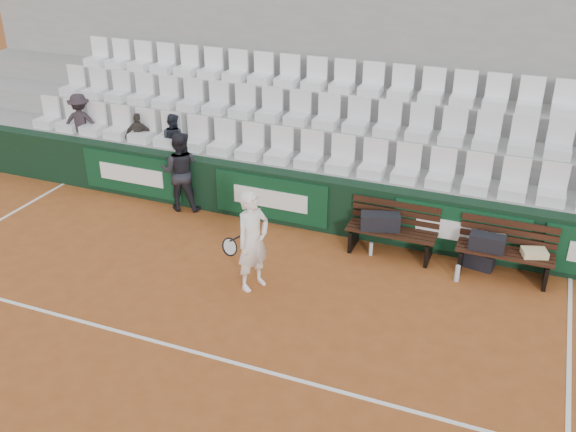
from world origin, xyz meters
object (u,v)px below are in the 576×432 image
object	(u,v)px
spectator_a	(78,102)
spectator_b	(137,116)
sports_bag_left	(380,221)
sports_bag_ground	(480,259)
bench_left	(391,242)
sports_bag_right	(487,242)
bench_right	(503,264)
water_bottle_far	(457,273)
water_bottle_near	(371,249)
spectator_c	(172,118)
tennis_player	(253,241)
ball_kid	(181,171)

from	to	relation	value
spectator_a	spectator_b	bearing A→B (deg)	156.05
sports_bag_left	sports_bag_ground	size ratio (longest dim) A/B	1.41
bench_left	sports_bag_right	distance (m)	1.59
bench_right	water_bottle_far	distance (m)	0.78
water_bottle_near	spectator_c	bearing A→B (deg)	165.99
sports_bag_ground	spectator_b	world-z (taller)	spectator_b
bench_left	sports_bag_right	world-z (taller)	sports_bag_right
sports_bag_left	spectator_b	size ratio (longest dim) A/B	0.65
bench_left	spectator_c	size ratio (longest dim) A/B	1.38
tennis_player	spectator_a	size ratio (longest dim) A/B	1.29
water_bottle_far	sports_bag_left	bearing A→B (deg)	162.94
sports_bag_right	ball_kid	size ratio (longest dim) A/B	0.35
ball_kid	spectator_a	size ratio (longest dim) A/B	1.25
sports_bag_right	sports_bag_ground	distance (m)	0.48
sports_bag_left	spectator_c	xyz separation A→B (m)	(-4.52, 0.96, 0.95)
sports_bag_right	spectator_a	size ratio (longest dim) A/B	0.44
water_bottle_near	tennis_player	size ratio (longest dim) A/B	0.14
sports_bag_right	spectator_a	bearing A→B (deg)	173.26
sports_bag_ground	water_bottle_near	bearing A→B (deg)	-170.70
bench_right	sports_bag_ground	xyz separation A→B (m)	(-0.37, 0.14, -0.08)
water_bottle_near	spectator_c	distance (m)	4.78
bench_right	tennis_player	xyz separation A→B (m)	(-3.57, -1.76, 0.58)
ball_kid	bench_right	bearing A→B (deg)	162.19
bench_left	spectator_b	distance (m)	5.75
bench_right	ball_kid	distance (m)	6.04
sports_bag_right	water_bottle_far	bearing A→B (deg)	-133.05
spectator_b	bench_left	bearing A→B (deg)	146.91
bench_right	sports_bag_left	bearing A→B (deg)	-179.97
sports_bag_right	water_bottle_near	xyz separation A→B (m)	(-1.84, -0.10, -0.46)
tennis_player	sports_bag_right	bearing A→B (deg)	27.61
water_bottle_far	spectator_c	world-z (taller)	spectator_c
sports_bag_left	sports_bag_ground	distance (m)	1.73
tennis_player	spectator_c	xyz separation A→B (m)	(-2.99, 2.72, 0.74)
bench_left	bench_right	bearing A→B (deg)	-0.49
bench_left	ball_kid	distance (m)	4.21
sports_bag_left	spectator_a	size ratio (longest dim) A/B	0.52
water_bottle_near	bench_right	bearing A→B (deg)	3.95
bench_left	spectator_a	world-z (taller)	spectator_a
sports_bag_right	tennis_player	xyz separation A→B (m)	(-3.28, -1.72, 0.23)
sports_bag_ground	spectator_a	distance (m)	8.60
water_bottle_far	spectator_b	distance (m)	7.00
sports_bag_left	sports_bag_right	xyz separation A→B (m)	(1.75, -0.05, -0.01)
bench_left	ball_kid	size ratio (longest dim) A/B	0.96
tennis_player	spectator_a	world-z (taller)	spectator_a
sports_bag_right	spectator_a	world-z (taller)	spectator_a
spectator_a	spectator_c	size ratio (longest dim) A/B	1.15
water_bottle_near	tennis_player	world-z (taller)	tennis_player
bench_left	water_bottle_near	bearing A→B (deg)	-150.89
water_bottle_near	sports_bag_left	bearing A→B (deg)	57.70
bench_left	bench_right	size ratio (longest dim) A/B	1.00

